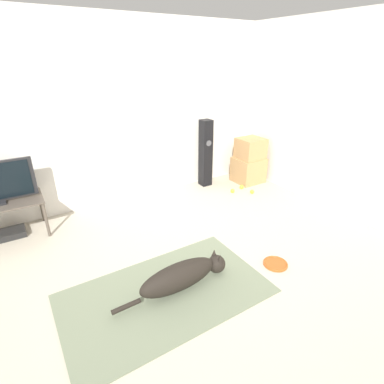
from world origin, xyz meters
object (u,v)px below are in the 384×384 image
object	(u,v)px
cardboard_box_lower	(248,170)
frisbee	(275,264)
cardboard_box_upper	(251,148)
game_console	(10,234)
dog	(183,275)
tennis_ball_by_boxes	(233,191)
tennis_ball_loose_on_carpet	(252,192)
floor_speaker	(206,153)
tennis_ball_near_speaker	(242,187)

from	to	relation	value
cardboard_box_lower	frisbee	bearing A→B (deg)	-124.40
cardboard_box_lower	cardboard_box_upper	distance (m)	0.39
game_console	frisbee	bearing A→B (deg)	-41.97
dog	cardboard_box_upper	distance (m)	2.95
tennis_ball_by_boxes	tennis_ball_loose_on_carpet	size ratio (longest dim) A/B	1.00
dog	game_console	distance (m)	2.34
frisbee	game_console	xyz separation A→B (m)	(-2.37, 2.13, 0.03)
floor_speaker	tennis_ball_near_speaker	world-z (taller)	floor_speaker
tennis_ball_by_boxes	tennis_ball_near_speaker	size ratio (longest dim) A/B	1.00
cardboard_box_lower	floor_speaker	xyz separation A→B (m)	(-0.73, 0.28, 0.34)
tennis_ball_loose_on_carpet	tennis_ball_by_boxes	bearing A→B (deg)	141.16
frisbee	cardboard_box_upper	bearing A→B (deg)	55.37
dog	cardboard_box_lower	size ratio (longest dim) A/B	2.52
frisbee	game_console	distance (m)	3.18
cardboard_box_upper	floor_speaker	world-z (taller)	floor_speaker
floor_speaker	game_console	world-z (taller)	floor_speaker
tennis_ball_by_boxes	floor_speaker	bearing A→B (deg)	109.34
tennis_ball_by_boxes	tennis_ball_near_speaker	world-z (taller)	same
cardboard_box_upper	dog	bearing A→B (deg)	-143.86
dog	cardboard_box_lower	distance (m)	2.90
game_console	cardboard_box_upper	bearing A→B (deg)	-2.85
dog	frisbee	bearing A→B (deg)	-12.70
tennis_ball_by_boxes	game_console	bearing A→B (deg)	172.17
dog	tennis_ball_by_boxes	size ratio (longest dim) A/B	18.08
frisbee	floor_speaker	distance (m)	2.37
cardboard_box_upper	cardboard_box_lower	bearing A→B (deg)	-176.57
cardboard_box_lower	game_console	xyz separation A→B (m)	(-3.70, 0.19, -0.18)
floor_speaker	tennis_ball_near_speaker	size ratio (longest dim) A/B	16.85
cardboard_box_lower	tennis_ball_near_speaker	xyz separation A→B (m)	(-0.32, -0.21, -0.18)
frisbee	tennis_ball_near_speaker	size ratio (longest dim) A/B	3.90
frisbee	game_console	world-z (taller)	game_console
tennis_ball_loose_on_carpet	game_console	xyz separation A→B (m)	(-3.40, 0.63, 0.01)
cardboard_box_lower	tennis_ball_near_speaker	world-z (taller)	cardboard_box_lower
tennis_ball_by_boxes	frisbee	bearing A→B (deg)	-114.95
tennis_ball_near_speaker	tennis_ball_loose_on_carpet	distance (m)	0.24
tennis_ball_by_boxes	cardboard_box_lower	bearing A→B (deg)	24.64
dog	cardboard_box_lower	world-z (taller)	cardboard_box_lower
tennis_ball_by_boxes	game_console	distance (m)	3.19
tennis_ball_near_speaker	cardboard_box_lower	bearing A→B (deg)	33.44
tennis_ball_near_speaker	floor_speaker	bearing A→B (deg)	130.20
cardboard_box_upper	tennis_ball_loose_on_carpet	xyz separation A→B (m)	(-0.31, -0.45, -0.57)
cardboard_box_lower	cardboard_box_upper	size ratio (longest dim) A/B	1.13
dog	game_console	xyz separation A→B (m)	(-1.36, 1.90, -0.10)
frisbee	cardboard_box_upper	world-z (taller)	cardboard_box_upper
floor_speaker	tennis_ball_near_speaker	xyz separation A→B (m)	(0.41, -0.49, -0.52)
dog	cardboard_box_lower	bearing A→B (deg)	36.26
tennis_ball_near_speaker	game_console	bearing A→B (deg)	173.35
floor_speaker	tennis_ball_by_boxes	xyz separation A→B (m)	(0.18, -0.53, -0.52)
cardboard_box_upper	game_console	world-z (taller)	cardboard_box_upper
tennis_ball_loose_on_carpet	game_console	bearing A→B (deg)	169.49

